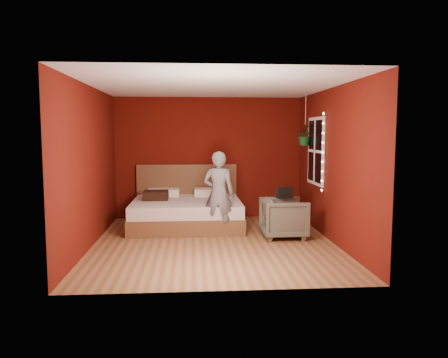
# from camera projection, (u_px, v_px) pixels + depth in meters

# --- Properties ---
(floor) EXTENTS (4.50, 4.50, 0.00)m
(floor) POSITION_uv_depth(u_px,v_px,m) (214.00, 243.00, 7.33)
(floor) COLOR #9C673E
(floor) RESTS_ON ground
(room_walls) EXTENTS (4.04, 4.54, 2.62)m
(room_walls) POSITION_uv_depth(u_px,v_px,m) (214.00, 143.00, 7.15)
(room_walls) COLOR #561209
(room_walls) RESTS_ON ground
(window) EXTENTS (0.05, 0.97, 1.27)m
(window) POSITION_uv_depth(u_px,v_px,m) (316.00, 151.00, 8.21)
(window) COLOR white
(window) RESTS_ON room_walls
(fairy_lights) EXTENTS (0.04, 0.04, 1.45)m
(fairy_lights) POSITION_uv_depth(u_px,v_px,m) (323.00, 152.00, 7.69)
(fairy_lights) COLOR silver
(fairy_lights) RESTS_ON room_walls
(bed) EXTENTS (2.13, 1.81, 1.17)m
(bed) POSITION_uv_depth(u_px,v_px,m) (187.00, 211.00, 8.65)
(bed) COLOR brown
(bed) RESTS_ON ground
(person) EXTENTS (0.63, 0.48, 1.52)m
(person) POSITION_uv_depth(u_px,v_px,m) (219.00, 194.00, 7.75)
(person) COLOR slate
(person) RESTS_ON ground
(armchair) EXTENTS (0.78, 0.76, 0.70)m
(armchair) POSITION_uv_depth(u_px,v_px,m) (284.00, 218.00, 7.68)
(armchair) COLOR #575345
(armchair) RESTS_ON ground
(handbag) EXTENTS (0.30, 0.19, 0.20)m
(handbag) POSITION_uv_depth(u_px,v_px,m) (284.00, 192.00, 7.68)
(handbag) COLOR black
(handbag) RESTS_ON armchair
(throw_pillow) EXTENTS (0.48, 0.48, 0.17)m
(throw_pillow) POSITION_uv_depth(u_px,v_px,m) (156.00, 195.00, 8.60)
(throw_pillow) COLOR black
(throw_pillow) RESTS_ON bed
(hanging_plant) EXTENTS (0.45, 0.42, 1.01)m
(hanging_plant) POSITION_uv_depth(u_px,v_px,m) (305.00, 135.00, 8.63)
(hanging_plant) COLOR silver
(hanging_plant) RESTS_ON room_walls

